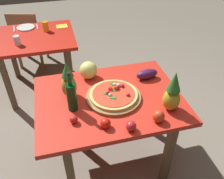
# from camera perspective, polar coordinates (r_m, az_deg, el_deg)

# --- Properties ---
(ground_plane) EXTENTS (10.00, 10.00, 0.00)m
(ground_plane) POSITION_cam_1_polar(r_m,az_deg,el_deg) (2.51, -0.58, -15.29)
(ground_plane) COLOR gray
(display_table) EXTENTS (1.18, 0.89, 0.76)m
(display_table) POSITION_cam_1_polar(r_m,az_deg,el_deg) (2.02, -0.69, -3.98)
(display_table) COLOR brown
(display_table) RESTS_ON ground_plane
(background_table) EXTENTS (0.95, 0.82, 0.76)m
(background_table) POSITION_cam_1_polar(r_m,az_deg,el_deg) (3.11, -17.69, 10.04)
(background_table) COLOR brown
(background_table) RESTS_ON ground_plane
(dining_chair) EXTENTS (0.49, 0.49, 0.85)m
(dining_chair) POSITION_cam_1_polar(r_m,az_deg,el_deg) (3.77, -19.32, 11.89)
(dining_chair) COLOR olive
(dining_chair) RESTS_ON ground_plane
(pizza_board) EXTENTS (0.44, 0.44, 0.02)m
(pizza_board) POSITION_cam_1_polar(r_m,az_deg,el_deg) (1.94, 0.37, -1.75)
(pizza_board) COLOR olive
(pizza_board) RESTS_ON display_table
(pizza) EXTENTS (0.39, 0.39, 0.06)m
(pizza) POSITION_cam_1_polar(r_m,az_deg,el_deg) (1.93, 0.42, -1.04)
(pizza) COLOR #E0B561
(pizza) RESTS_ON pizza_board
(wine_bottle) EXTENTS (0.08, 0.08, 0.33)m
(wine_bottle) POSITION_cam_1_polar(r_m,az_deg,el_deg) (1.80, -9.53, -1.57)
(wine_bottle) COLOR #0A3814
(wine_bottle) RESTS_ON display_table
(pineapple_left) EXTENTS (0.12, 0.12, 0.31)m
(pineapple_left) POSITION_cam_1_polar(r_m,az_deg,el_deg) (1.92, -10.28, 1.84)
(pineapple_left) COLOR #AE862F
(pineapple_left) RESTS_ON display_table
(pineapple_right) EXTENTS (0.13, 0.13, 0.33)m
(pineapple_right) POSITION_cam_1_polar(r_m,az_deg,el_deg) (1.82, 14.11, -0.92)
(pineapple_right) COLOR #B49724
(pineapple_right) RESTS_ON display_table
(melon) EXTENTS (0.16, 0.16, 0.16)m
(melon) POSITION_cam_1_polar(r_m,az_deg,el_deg) (2.15, -5.60, 4.59)
(melon) COLOR #D9D76A
(melon) RESTS_ON display_table
(bell_pepper) EXTENTS (0.09, 0.09, 0.10)m
(bell_pepper) POSITION_cam_1_polar(r_m,az_deg,el_deg) (1.76, 10.97, -6.26)
(bell_pepper) COLOR red
(bell_pepper) RESTS_ON display_table
(eggplant) EXTENTS (0.21, 0.11, 0.09)m
(eggplant) POSITION_cam_1_polar(r_m,az_deg,el_deg) (2.17, 8.31, 3.62)
(eggplant) COLOR #421A47
(eggplant) RESTS_ON display_table
(tomato_by_bottle) EXTENTS (0.06, 0.06, 0.06)m
(tomato_by_bottle) POSITION_cam_1_polar(r_m,az_deg,el_deg) (1.75, -9.08, -7.02)
(tomato_by_bottle) COLOR red
(tomato_by_bottle) RESTS_ON display_table
(tomato_at_corner) EXTENTS (0.07, 0.07, 0.07)m
(tomato_at_corner) POSITION_cam_1_polar(r_m,az_deg,el_deg) (1.69, -1.53, -7.99)
(tomato_at_corner) COLOR red
(tomato_at_corner) RESTS_ON display_table
(tomato_near_board) EXTENTS (0.07, 0.07, 0.07)m
(tomato_near_board) POSITION_cam_1_polar(r_m,az_deg,el_deg) (1.68, 4.52, -8.63)
(tomato_near_board) COLOR red
(tomato_near_board) RESTS_ON display_table
(drinking_glass_juice) EXTENTS (0.07, 0.07, 0.12)m
(drinking_glass_juice) POSITION_cam_1_polar(r_m,az_deg,el_deg) (3.14, -15.46, 14.24)
(drinking_glass_juice) COLOR orange
(drinking_glass_juice) RESTS_ON background_table
(drinking_glass_water) EXTENTS (0.07, 0.07, 0.10)m
(drinking_glass_water) POSITION_cam_1_polar(r_m,az_deg,el_deg) (2.90, -21.58, 10.78)
(drinking_glass_water) COLOR silver
(drinking_glass_water) RESTS_ON background_table
(dinner_plate) EXTENTS (0.22, 0.22, 0.02)m
(dinner_plate) POSITION_cam_1_polar(r_m,az_deg,el_deg) (3.31, -19.75, 13.68)
(dinner_plate) COLOR white
(dinner_plate) RESTS_ON background_table
(fork_utensil) EXTENTS (0.03, 0.18, 0.01)m
(fork_utensil) POSITION_cam_1_polar(r_m,az_deg,el_deg) (3.33, -22.16, 13.16)
(fork_utensil) COLOR silver
(fork_utensil) RESTS_ON background_table
(knife_utensil) EXTENTS (0.03, 0.18, 0.01)m
(knife_utensil) POSITION_cam_1_polar(r_m,az_deg,el_deg) (3.30, -17.29, 14.04)
(knife_utensil) COLOR silver
(knife_utensil) RESTS_ON background_table
(napkin_folded) EXTENTS (0.15, 0.13, 0.01)m
(napkin_folded) POSITION_cam_1_polar(r_m,az_deg,el_deg) (3.24, -11.78, 14.45)
(napkin_folded) COLOR yellow
(napkin_folded) RESTS_ON background_table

